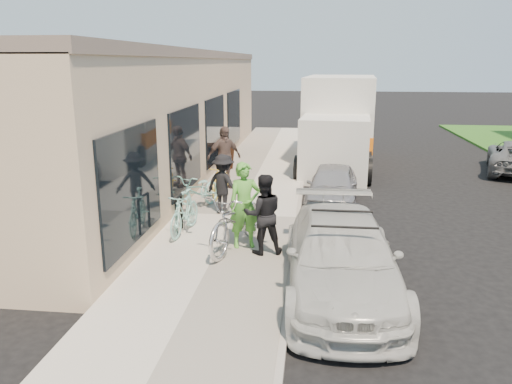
{
  "coord_description": "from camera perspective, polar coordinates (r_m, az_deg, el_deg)",
  "views": [
    {
      "loc": [
        -0.09,
        -8.79,
        3.87
      ],
      "look_at": [
        -1.35,
        1.89,
        1.05
      ],
      "focal_mm": 35.0,
      "sensor_mm": 36.0,
      "label": 1
    }
  ],
  "objects": [
    {
      "name": "sedan_silver",
      "position": [
        13.85,
        8.71,
        0.71
      ],
      "size": [
        1.64,
        3.43,
        1.13
      ],
      "primitive_type": "imported",
      "rotation": [
        0.0,
        0.0,
        -0.09
      ],
      "color": "#9B9AA0",
      "rests_on": "ground"
    },
    {
      "name": "sedan_white",
      "position": [
        8.66,
        9.72,
        -7.28
      ],
      "size": [
        2.04,
        4.65,
        1.37
      ],
      "rotation": [
        0.0,
        0.0,
        0.04
      ],
      "color": "#B9BAB5",
      "rests_on": "ground"
    },
    {
      "name": "sandwich_board",
      "position": [
        17.79,
        -3.62,
        4.09
      ],
      "size": [
        0.69,
        0.69,
        0.89
      ],
      "rotation": [
        0.0,
        0.0,
        -0.32
      ],
      "color": "black",
      "rests_on": "sidewalk"
    },
    {
      "name": "curb",
      "position": [
        12.39,
        4.76,
        -3.24
      ],
      "size": [
        0.12,
        34.0,
        0.13
      ],
      "primitive_type": "cube",
      "color": "gray",
      "rests_on": "ground"
    },
    {
      "name": "man_standing",
      "position": [
        9.83,
        0.83,
        -2.55
      ],
      "size": [
        0.91,
        0.78,
        1.61
      ],
      "primitive_type": "imported",
      "rotation": [
        0.0,
        0.0,
        3.39
      ],
      "color": "black",
      "rests_on": "sidewalk"
    },
    {
      "name": "cruiser_bike_b",
      "position": [
        12.87,
        -6.62,
        0.05
      ],
      "size": [
        1.27,
        1.97,
        0.98
      ],
      "primitive_type": "imported",
      "rotation": [
        0.0,
        0.0,
        -0.36
      ],
      "color": "#87C9BC",
      "rests_on": "sidewalk"
    },
    {
      "name": "cruiser_bike_a",
      "position": [
        11.18,
        -8.18,
        -2.33
      ],
      "size": [
        0.65,
        1.63,
        0.95
      ],
      "primitive_type": "imported",
      "rotation": [
        0.0,
        0.0,
        -0.13
      ],
      "color": "#87C9BC",
      "rests_on": "sidewalk"
    },
    {
      "name": "tandem_bike",
      "position": [
        10.15,
        -2.21,
        -3.2
      ],
      "size": [
        1.4,
        2.43,
        1.21
      ],
      "primitive_type": "imported",
      "rotation": [
        0.0,
        0.0,
        -0.28
      ],
      "color": "silver",
      "rests_on": "sidewalk"
    },
    {
      "name": "bystander_a",
      "position": [
        12.45,
        -3.74,
        0.89
      ],
      "size": [
        1.13,
        0.95,
        1.51
      ],
      "primitive_type": "imported",
      "rotation": [
        0.0,
        0.0,
        2.66
      ],
      "color": "black",
      "rests_on": "sidewalk"
    },
    {
      "name": "moving_truck",
      "position": [
        19.45,
        9.4,
        7.43
      ],
      "size": [
        3.08,
        6.93,
        3.32
      ],
      "rotation": [
        0.0,
        0.0,
        -0.08
      ],
      "color": "silver",
      "rests_on": "ground"
    },
    {
      "name": "woman_rider",
      "position": [
        10.15,
        -1.31,
        -1.53
      ],
      "size": [
        0.75,
        0.61,
        1.77
      ],
      "primitive_type": "imported",
      "rotation": [
        0.0,
        0.0,
        0.32
      ],
      "color": "#4FA035",
      "rests_on": "sidewalk"
    },
    {
      "name": "cruiser_bike_c",
      "position": [
        14.08,
        -4.07,
        1.29
      ],
      "size": [
        0.59,
        1.58,
        0.93
      ],
      "primitive_type": "imported",
      "rotation": [
        0.0,
        0.0,
        -0.1
      ],
      "color": "gold",
      "rests_on": "sidewalk"
    },
    {
      "name": "bike_rack",
      "position": [
        11.24,
        -8.82,
        -2.09
      ],
      "size": [
        0.09,
        0.6,
        0.85
      ],
      "rotation": [
        0.0,
        0.0,
        0.06
      ],
      "color": "black",
      "rests_on": "sidewalk"
    },
    {
      "name": "sidewalk",
      "position": [
        12.53,
        -2.35,
        -2.95
      ],
      "size": [
        3.0,
        34.0,
        0.15
      ],
      "primitive_type": "cube",
      "color": "#B4AEA2",
      "rests_on": "ground"
    },
    {
      "name": "ground",
      "position": [
        9.6,
        6.8,
        -9.19
      ],
      "size": [
        120.0,
        120.0,
        0.0
      ],
      "primitive_type": "plane",
      "color": "black",
      "rests_on": "ground"
    },
    {
      "name": "storefront",
      "position": [
        17.64,
        -10.4,
        8.78
      ],
      "size": [
        3.6,
        20.0,
        4.22
      ],
      "color": "#CAAC8C",
      "rests_on": "ground"
    },
    {
      "name": "bystander_b",
      "position": [
        14.99,
        -3.67,
        3.96
      ],
      "size": [
        1.15,
        1.02,
        1.87
      ],
      "primitive_type": "imported",
      "rotation": [
        0.0,
        0.0,
        0.64
      ],
      "color": "brown",
      "rests_on": "sidewalk"
    }
  ]
}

